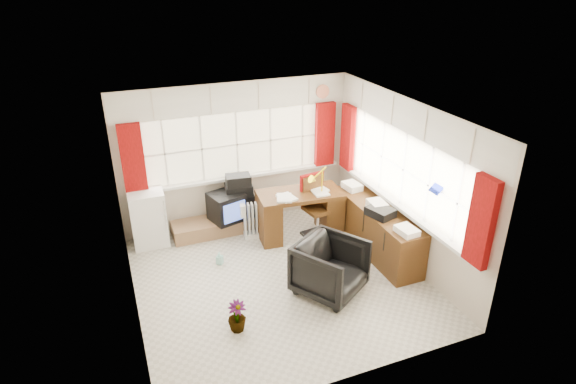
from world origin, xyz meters
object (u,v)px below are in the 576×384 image
at_px(task_chair, 315,203).
at_px(office_chair, 330,268).
at_px(radiator, 256,223).
at_px(credenza, 377,229).
at_px(tv_bench, 214,226).
at_px(crt_tv, 227,207).
at_px(desk, 300,212).
at_px(mini_fridge, 148,217).
at_px(desk_lamp, 322,175).

xyz_separation_m(task_chair, office_chair, (-0.48, -1.57, -0.18)).
relative_size(radiator, credenza, 0.32).
xyz_separation_m(tv_bench, crt_tv, (0.23, -0.07, 0.37)).
bearing_deg(office_chair, task_chair, 40.16).
distance_m(task_chair, credenza, 1.12).
xyz_separation_m(desk, office_chair, (-0.23, -1.61, -0.05)).
bearing_deg(mini_fridge, desk_lamp, -16.97).
distance_m(desk_lamp, task_chair, 0.56).
bearing_deg(desk_lamp, crt_tv, 154.78).
bearing_deg(crt_tv, office_chair, -67.76).
distance_m(radiator, crt_tv, 0.57).
relative_size(desk_lamp, credenza, 0.23).
distance_m(credenza, tv_bench, 2.75).
height_order(desk, task_chair, task_chair).
relative_size(desk_lamp, tv_bench, 0.33).
bearing_deg(radiator, office_chair, -75.58).
bearing_deg(task_chair, credenza, -51.54).
bearing_deg(credenza, tv_bench, 146.30).
relative_size(office_chair, radiator, 1.37).
bearing_deg(credenza, office_chair, -148.90).
height_order(desk_lamp, mini_fridge, desk_lamp).
height_order(task_chair, mini_fridge, task_chair).
relative_size(tv_bench, crt_tv, 2.17).
xyz_separation_m(office_chair, mini_fridge, (-2.16, 2.30, 0.07)).
xyz_separation_m(desk_lamp, crt_tv, (-1.44, 0.68, -0.63)).
bearing_deg(mini_fridge, crt_tv, -6.78).
xyz_separation_m(desk, mini_fridge, (-2.39, 0.69, 0.03)).
relative_size(office_chair, tv_bench, 0.62).
distance_m(desk, office_chair, 1.63).
xyz_separation_m(office_chair, credenza, (1.17, 0.70, -0.01)).
bearing_deg(desk, mini_fridge, 163.86).
bearing_deg(credenza, task_chair, 128.46).
bearing_deg(desk, task_chair, -10.32).
relative_size(radiator, mini_fridge, 0.68).
height_order(crt_tv, mini_fridge, mini_fridge).
bearing_deg(desk_lamp, tv_bench, 155.82).
height_order(credenza, crt_tv, credenza).
relative_size(task_chair, office_chair, 1.24).
height_order(task_chair, crt_tv, task_chair).
bearing_deg(office_chair, credenza, -1.64).
relative_size(desk, mini_fridge, 1.54).
height_order(credenza, tv_bench, credenza).
bearing_deg(crt_tv, desk_lamp, -25.22).
bearing_deg(credenza, crt_tv, 144.74).
xyz_separation_m(desk_lamp, tv_bench, (-1.67, 0.75, -1.00)).
distance_m(desk_lamp, office_chair, 1.74).
bearing_deg(radiator, desk_lamp, -19.16).
xyz_separation_m(office_chair, crt_tv, (-0.88, 2.15, 0.10)).
height_order(task_chair, radiator, task_chair).
xyz_separation_m(desk_lamp, credenza, (0.61, -0.77, -0.73)).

